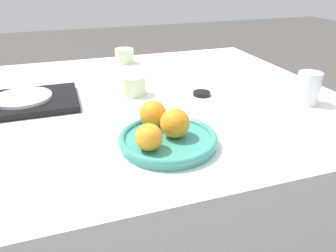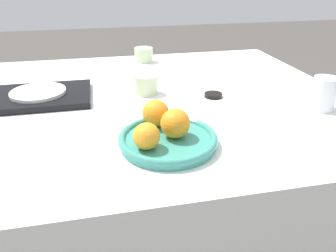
{
  "view_description": "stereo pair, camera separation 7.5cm",
  "coord_description": "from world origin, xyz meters",
  "px_view_note": "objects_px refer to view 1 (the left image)",
  "views": [
    {
      "loc": [
        -0.14,
        -0.96,
        1.15
      ],
      "look_at": [
        0.07,
        -0.32,
        0.82
      ],
      "focal_mm": 35.0,
      "sensor_mm": 36.0,
      "label": 1
    },
    {
      "loc": [
        -0.07,
        -0.98,
        1.15
      ],
      "look_at": [
        0.07,
        -0.32,
        0.82
      ],
      "focal_mm": 35.0,
      "sensor_mm": 36.0,
      "label": 2
    }
  ],
  "objects_px": {
    "side_plate": "(23,97)",
    "cup_0": "(125,56)",
    "fruit_platter": "(168,140)",
    "water_glass": "(308,88)",
    "serving_tray": "(24,102)",
    "soy_dish": "(202,94)",
    "orange_2": "(153,114)",
    "cup_1": "(134,86)",
    "orange_0": "(175,123)",
    "orange_1": "(149,137)"
  },
  "relations": [
    {
      "from": "side_plate",
      "to": "cup_0",
      "type": "height_order",
      "value": "cup_0"
    },
    {
      "from": "fruit_platter",
      "to": "water_glass",
      "type": "bearing_deg",
      "value": 13.18
    },
    {
      "from": "serving_tray",
      "to": "soy_dish",
      "type": "xyz_separation_m",
      "value": [
        0.55,
        -0.09,
        -0.0
      ]
    },
    {
      "from": "fruit_platter",
      "to": "soy_dish",
      "type": "bearing_deg",
      "value": 52.95
    },
    {
      "from": "orange_2",
      "to": "side_plate",
      "type": "bearing_deg",
      "value": 136.9
    },
    {
      "from": "cup_1",
      "to": "soy_dish",
      "type": "relative_size",
      "value": 1.37
    },
    {
      "from": "orange_0",
      "to": "side_plate",
      "type": "bearing_deg",
      "value": 133.77
    },
    {
      "from": "water_glass",
      "to": "soy_dish",
      "type": "height_order",
      "value": "water_glass"
    },
    {
      "from": "water_glass",
      "to": "serving_tray",
      "type": "relative_size",
      "value": 0.31
    },
    {
      "from": "orange_1",
      "to": "serving_tray",
      "type": "xyz_separation_m",
      "value": [
        -0.28,
        0.41,
        -0.04
      ]
    },
    {
      "from": "orange_0",
      "to": "serving_tray",
      "type": "distance_m",
      "value": 0.51
    },
    {
      "from": "orange_0",
      "to": "cup_1",
      "type": "height_order",
      "value": "orange_0"
    },
    {
      "from": "side_plate",
      "to": "cup_1",
      "type": "height_order",
      "value": "cup_1"
    },
    {
      "from": "orange_0",
      "to": "orange_1",
      "type": "xyz_separation_m",
      "value": [
        -0.07,
        -0.04,
        -0.0
      ]
    },
    {
      "from": "orange_1",
      "to": "cup_1",
      "type": "bearing_deg",
      "value": 81.63
    },
    {
      "from": "cup_1",
      "to": "orange_1",
      "type": "bearing_deg",
      "value": -98.37
    },
    {
      "from": "orange_0",
      "to": "orange_2",
      "type": "xyz_separation_m",
      "value": [
        -0.03,
        0.07,
        -0.0
      ]
    },
    {
      "from": "soy_dish",
      "to": "cup_0",
      "type": "bearing_deg",
      "value": 108.23
    },
    {
      "from": "water_glass",
      "to": "cup_0",
      "type": "distance_m",
      "value": 0.77
    },
    {
      "from": "serving_tray",
      "to": "water_glass",
      "type": "bearing_deg",
      "value": -17.4
    },
    {
      "from": "water_glass",
      "to": "cup_0",
      "type": "xyz_separation_m",
      "value": [
        -0.43,
        0.64,
        -0.02
      ]
    },
    {
      "from": "orange_2",
      "to": "orange_0",
      "type": "bearing_deg",
      "value": -64.39
    },
    {
      "from": "fruit_platter",
      "to": "cup_0",
      "type": "height_order",
      "value": "cup_0"
    },
    {
      "from": "water_glass",
      "to": "side_plate",
      "type": "distance_m",
      "value": 0.86
    },
    {
      "from": "orange_0",
      "to": "orange_2",
      "type": "relative_size",
      "value": 1.03
    },
    {
      "from": "orange_2",
      "to": "side_plate",
      "type": "distance_m",
      "value": 0.44
    },
    {
      "from": "serving_tray",
      "to": "side_plate",
      "type": "relative_size",
      "value": 1.87
    },
    {
      "from": "fruit_platter",
      "to": "cup_0",
      "type": "bearing_deg",
      "value": 85.93
    },
    {
      "from": "serving_tray",
      "to": "cup_0",
      "type": "height_order",
      "value": "cup_0"
    },
    {
      "from": "cup_0",
      "to": "cup_1",
      "type": "bearing_deg",
      "value": -97.41
    },
    {
      "from": "fruit_platter",
      "to": "serving_tray",
      "type": "height_order",
      "value": "fruit_platter"
    },
    {
      "from": "fruit_platter",
      "to": "orange_0",
      "type": "distance_m",
      "value": 0.04
    },
    {
      "from": "cup_0",
      "to": "soy_dish",
      "type": "xyz_separation_m",
      "value": [
        0.16,
        -0.47,
        -0.02
      ]
    },
    {
      "from": "fruit_platter",
      "to": "orange_0",
      "type": "relative_size",
      "value": 3.37
    },
    {
      "from": "soy_dish",
      "to": "water_glass",
      "type": "bearing_deg",
      "value": -30.59
    },
    {
      "from": "serving_tray",
      "to": "orange_1",
      "type": "bearing_deg",
      "value": -55.49
    },
    {
      "from": "fruit_platter",
      "to": "orange_1",
      "type": "distance_m",
      "value": 0.08
    },
    {
      "from": "orange_2",
      "to": "serving_tray",
      "type": "bearing_deg",
      "value": 136.9
    },
    {
      "from": "fruit_platter",
      "to": "orange_0",
      "type": "bearing_deg",
      "value": 4.78
    },
    {
      "from": "orange_1",
      "to": "soy_dish",
      "type": "bearing_deg",
      "value": 49.91
    },
    {
      "from": "water_glass",
      "to": "side_plate",
      "type": "bearing_deg",
      "value": 162.6
    },
    {
      "from": "orange_0",
      "to": "soy_dish",
      "type": "bearing_deg",
      "value": 55.18
    },
    {
      "from": "cup_0",
      "to": "cup_1",
      "type": "distance_m",
      "value": 0.4
    },
    {
      "from": "orange_1",
      "to": "side_plate",
      "type": "height_order",
      "value": "orange_1"
    },
    {
      "from": "fruit_platter",
      "to": "soy_dish",
      "type": "height_order",
      "value": "fruit_platter"
    },
    {
      "from": "orange_2",
      "to": "soy_dish",
      "type": "bearing_deg",
      "value": 42.48
    },
    {
      "from": "cup_0",
      "to": "cup_1",
      "type": "relative_size",
      "value": 1.02
    },
    {
      "from": "cup_1",
      "to": "cup_0",
      "type": "bearing_deg",
      "value": 82.59
    },
    {
      "from": "side_plate",
      "to": "soy_dish",
      "type": "distance_m",
      "value": 0.55
    },
    {
      "from": "orange_1",
      "to": "serving_tray",
      "type": "height_order",
      "value": "orange_1"
    }
  ]
}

